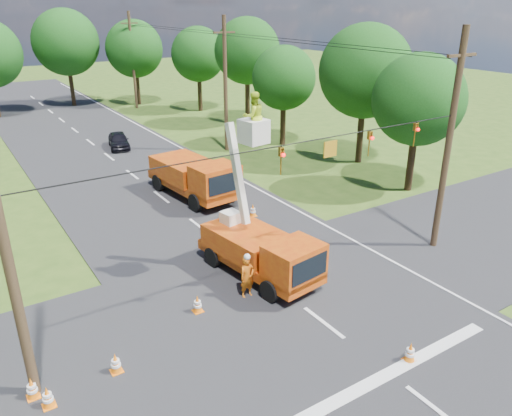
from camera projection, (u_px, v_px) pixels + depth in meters
ground at (132, 175)px, 33.69m from camera, size 140.00×140.00×0.00m
road_main at (132, 175)px, 33.69m from camera, size 12.00×100.00×0.06m
road_cross at (291, 298)px, 19.72m from camera, size 56.00×10.00×0.07m
stop_bar at (389, 374)px, 15.68m from camera, size 9.00×0.45×0.02m
edge_line at (206, 162)px, 36.50m from camera, size 0.12×90.00×0.02m
bucket_truck at (261, 240)px, 20.71m from camera, size 3.00×6.12×7.72m
second_truck at (195, 177)px, 29.40m from camera, size 3.23×6.94×2.52m
ground_worker at (247, 277)px, 19.51m from camera, size 0.66×0.45×1.75m
distant_car at (119, 140)px, 39.71m from camera, size 2.28×3.94×1.26m
traffic_cone_1 at (410, 352)px, 16.12m from camera, size 0.38×0.38×0.71m
traffic_cone_2 at (253, 225)px, 25.29m from camera, size 0.38×0.38×0.71m
traffic_cone_3 at (253, 210)px, 27.08m from camera, size 0.38×0.38×0.71m
traffic_cone_4 at (116, 363)px, 15.63m from camera, size 0.38×0.38×0.71m
traffic_cone_5 at (48, 397)px, 14.29m from camera, size 0.38×0.38×0.71m
traffic_cone_6 at (32, 388)px, 14.61m from camera, size 0.38×0.38×0.71m
traffic_cone_7 at (204, 169)px, 33.71m from camera, size 0.38×0.38×0.71m
traffic_cone_8 at (198, 304)px, 18.70m from camera, size 0.38×0.38×0.71m
pole_right_near at (449, 142)px, 22.02m from camera, size 1.80×0.30×10.00m
pole_right_mid at (225, 84)px, 37.55m from camera, size 1.80×0.30×10.00m
pole_right_far at (133, 60)px, 53.08m from camera, size 1.80×0.30×10.00m
pole_left at (8, 260)px, 13.24m from camera, size 0.30×0.30×9.00m
signal_span at (343, 146)px, 18.58m from camera, size 18.00×0.29×1.07m
tree_right_a at (419, 100)px, 29.00m from camera, size 5.40×5.40×8.28m
tree_right_b at (365, 72)px, 34.08m from camera, size 6.40×6.40×9.65m
tree_right_c at (284, 78)px, 39.04m from camera, size 5.00×5.00×7.83m
tree_right_d at (247, 51)px, 45.54m from camera, size 6.00×6.00×9.70m
tree_right_e at (198, 54)px, 51.58m from camera, size 5.60×5.60×8.63m
tree_far_b at (66, 42)px, 53.56m from camera, size 7.00×7.00×10.32m
tree_far_c at (134, 49)px, 54.77m from camera, size 6.20×6.20×9.18m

